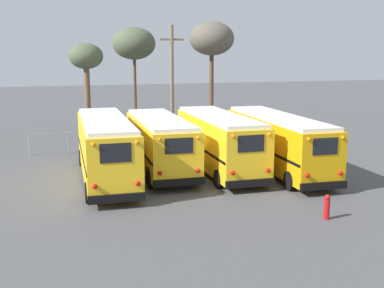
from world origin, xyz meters
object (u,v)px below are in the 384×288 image
school_bus_1 (160,142)px  bare_tree_1 (134,44)px  bare_tree_2 (86,60)px  utility_pole (172,83)px  school_bus_0 (106,147)px  school_bus_2 (219,141)px  fire_hydrant (327,207)px  school_bus_3 (277,141)px  bare_tree_0 (212,40)px

school_bus_1 → bare_tree_1: bearing=84.2°
bare_tree_1 → bare_tree_2: size_ratio=1.20×
school_bus_1 → utility_pole: utility_pole is taller
school_bus_0 → bare_tree_1: bare_tree_1 is taller
school_bus_0 → school_bus_2: school_bus_0 is taller
fire_hydrant → school_bus_0: bearing=130.7°
school_bus_3 → bare_tree_1: size_ratio=1.22×
school_bus_2 → bare_tree_0: bearing=72.1°
school_bus_3 → school_bus_0: bearing=174.9°
school_bus_0 → bare_tree_2: bare_tree_2 is taller
bare_tree_2 → school_bus_2: bearing=-62.0°
school_bus_0 → school_bus_3: school_bus_0 is taller
school_bus_0 → bare_tree_1: (4.75, 16.17, 5.65)m
school_bus_3 → fire_hydrant: school_bus_3 is taller
bare_tree_2 → fire_hydrant: bare_tree_2 is taller
bare_tree_1 → fire_hydrant: (2.93, -25.11, -6.92)m
school_bus_2 → school_bus_3: school_bus_2 is taller
school_bus_0 → school_bus_1: size_ratio=1.10×
school_bus_1 → school_bus_2: bearing=-16.4°
bare_tree_0 → bare_tree_1: (-5.59, 3.95, -0.30)m
school_bus_0 → bare_tree_0: (10.34, 12.22, 5.94)m
school_bus_1 → fire_hydrant: bearing=-65.9°
school_bus_0 → bare_tree_2: bearing=88.7°
school_bus_1 → bare_tree_0: (7.13, 11.17, 6.04)m
school_bus_1 → school_bus_2: 3.35m
school_bus_1 → fire_hydrant: size_ratio=9.22×
school_bus_3 → fire_hydrant: (-1.94, -8.08, -1.21)m
school_bus_1 → utility_pole: 9.35m
school_bus_2 → utility_pole: (-0.19, 9.33, 2.76)m
school_bus_3 → bare_tree_1: bare_tree_1 is taller
utility_pole → bare_tree_1: size_ratio=0.98×
school_bus_2 → school_bus_0: bearing=-179.1°
bare_tree_2 → school_bus_1: bearing=-74.5°
school_bus_0 → bare_tree_0: bare_tree_0 is taller
bare_tree_2 → school_bus_0: bearing=-91.3°
school_bus_3 → bare_tree_1: 18.61m
utility_pole → school_bus_2: bearing=-88.8°
bare_tree_1 → bare_tree_2: (-4.48, -4.49, -1.28)m
bare_tree_0 → bare_tree_1: bare_tree_0 is taller
bare_tree_0 → fire_hydrant: (-2.66, -21.16, -7.21)m
school_bus_1 → bare_tree_2: (-2.94, 10.63, 4.46)m
school_bus_2 → bare_tree_1: bare_tree_1 is taller
bare_tree_0 → bare_tree_1: 6.85m
school_bus_2 → utility_pole: size_ratio=1.12×
school_bus_3 → utility_pole: 11.19m
bare_tree_0 → bare_tree_2: (-10.07, -0.55, -1.57)m
school_bus_1 → bare_tree_2: 11.90m
bare_tree_0 → fire_hydrant: size_ratio=8.89×
school_bus_1 → bare_tree_0: size_ratio=1.04×
school_bus_2 → fire_hydrant: size_ratio=9.37×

